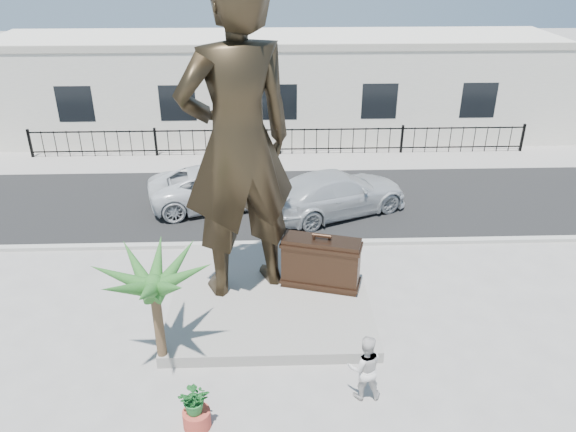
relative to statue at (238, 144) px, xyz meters
name	(u,v)px	position (x,y,z in m)	size (l,w,h in m)	color
ground	(291,335)	(1.23, -1.87, -4.34)	(100.00, 100.00, 0.00)	#9E9991
street	(282,199)	(1.23, 6.13, -4.34)	(40.00, 7.00, 0.01)	black
curb	(285,244)	(1.23, 2.63, -4.28)	(40.00, 0.25, 0.12)	#A5A399
far_sidewalk	(280,160)	(1.23, 10.13, -4.33)	(40.00, 2.50, 0.02)	#9E9991
plinth	(270,296)	(0.73, -0.37, -4.19)	(5.20, 5.20, 0.30)	gray
fence	(280,142)	(1.23, 10.93, -3.74)	(22.00, 0.10, 1.20)	black
building	(278,84)	(1.23, 15.13, -2.14)	(28.00, 7.00, 4.40)	silver
statue	(238,144)	(0.00, 0.00, 0.00)	(2.95, 1.94, 8.09)	#2D2316
suitcase	(321,263)	(2.10, -0.15, -3.32)	(2.04, 0.65, 1.44)	#301E14
tourist	(365,368)	(2.70, -3.95, -3.57)	(0.75, 0.58, 1.54)	silver
car_white	(221,186)	(-1.00, 5.76, -3.62)	(2.38, 5.17, 1.44)	silver
car_silver	(336,193)	(3.10, 4.95, -3.58)	(2.11, 5.19, 1.51)	#B4B7B9
worker	(224,141)	(-1.22, 10.51, -3.52)	(1.03, 0.59, 1.60)	#FF570D
palm_tree	(164,364)	(-1.75, -2.81, -4.34)	(1.80, 1.80, 3.20)	#255920
planter	(197,419)	(-0.77, -4.68, -4.14)	(0.56, 0.56, 0.40)	#B43D2F
shrub	(195,398)	(-0.77, -4.68, -3.60)	(0.62, 0.54, 0.69)	#226B2C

